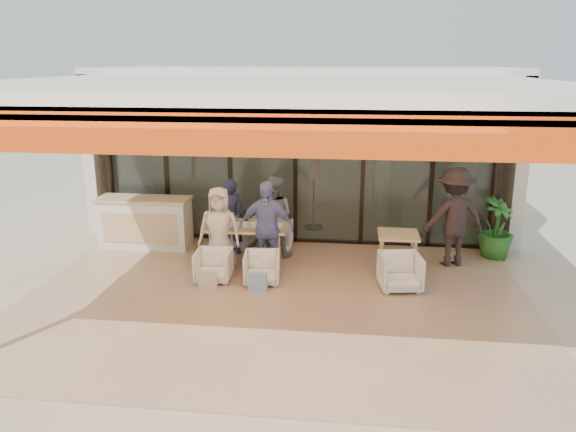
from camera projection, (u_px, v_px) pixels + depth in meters
name	position (u px, v px, depth m)	size (l,w,h in m)	color
ground	(275.00, 301.00, 8.87)	(70.00, 70.00, 0.00)	#C6B293
terrace_floor	(275.00, 301.00, 8.87)	(8.00, 6.00, 0.01)	tan
terrace_structure	(271.00, 92.00, 7.75)	(8.00, 6.00, 3.40)	silver
glass_storefront	(296.00, 167.00, 11.31)	(8.08, 0.10, 3.20)	#9EADA3
interior_block	(306.00, 123.00, 13.36)	(9.05, 3.62, 3.52)	silver
host_counter	(145.00, 222.00, 11.27)	(1.85, 0.65, 1.04)	silver
dining_table	(247.00, 228.00, 10.36)	(1.50, 0.90, 0.93)	#DEB687
chair_far_left	(236.00, 230.00, 11.41)	(0.67, 0.63, 0.69)	white
chair_far_right	(277.00, 233.00, 11.32)	(0.60, 0.56, 0.62)	white
chair_near_left	(213.00, 264.00, 9.60)	(0.59, 0.56, 0.61)	white
chair_near_right	(262.00, 266.00, 9.50)	(0.59, 0.55, 0.61)	white
diner_navy	(231.00, 217.00, 10.82)	(0.55, 0.36, 1.52)	#181E35
diner_grey	(274.00, 217.00, 10.71)	(0.77, 0.60, 1.58)	slate
diner_cream	(219.00, 230.00, 9.95)	(0.75, 0.49, 1.54)	beige
diner_periwinkle	(266.00, 228.00, 9.84)	(0.98, 0.41, 1.67)	#6E7BB8
tote_bag_cream	(208.00, 280.00, 9.25)	(0.30, 0.10, 0.34)	silver
tote_bag_blue	(258.00, 283.00, 9.15)	(0.30, 0.10, 0.34)	#99BFD8
side_table	(398.00, 239.00, 9.86)	(0.70, 0.70, 0.74)	#DEB687
side_chair	(400.00, 270.00, 9.22)	(0.66, 0.62, 0.68)	white
standing_woman	(454.00, 217.00, 10.17)	(1.19, 0.69, 1.85)	black
potted_palm	(497.00, 228.00, 10.65)	(0.67, 0.67, 1.19)	#1E5919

